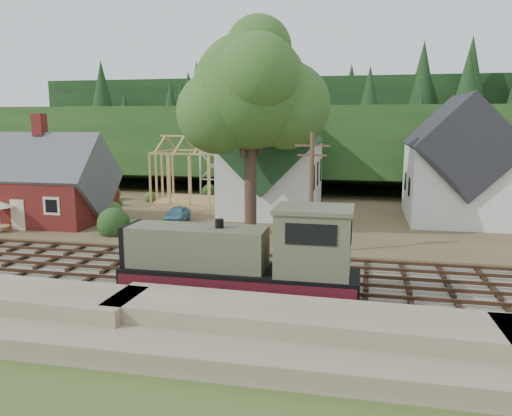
# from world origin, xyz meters

# --- Properties ---
(ground) EXTENTS (140.00, 140.00, 0.00)m
(ground) POSITION_xyz_m (0.00, 0.00, 0.00)
(ground) COLOR #384C1E
(ground) RESTS_ON ground
(embankment) EXTENTS (64.00, 5.00, 1.60)m
(embankment) POSITION_xyz_m (0.00, -8.50, 0.00)
(embankment) COLOR #7F7259
(embankment) RESTS_ON ground
(railroad_bed) EXTENTS (64.00, 11.00, 0.16)m
(railroad_bed) POSITION_xyz_m (0.00, 0.00, 0.08)
(railroad_bed) COLOR #726B5B
(railroad_bed) RESTS_ON ground
(village_flat) EXTENTS (64.00, 26.00, 0.30)m
(village_flat) POSITION_xyz_m (0.00, 18.00, 0.15)
(village_flat) COLOR brown
(village_flat) RESTS_ON ground
(hillside) EXTENTS (70.00, 28.96, 12.74)m
(hillside) POSITION_xyz_m (0.00, 42.00, 0.00)
(hillside) COLOR #1E3F19
(hillside) RESTS_ON ground
(ridge) EXTENTS (80.00, 20.00, 12.00)m
(ridge) POSITION_xyz_m (0.00, 58.00, 0.00)
(ridge) COLOR black
(ridge) RESTS_ON ground
(depot) EXTENTS (10.80, 7.41, 9.00)m
(depot) POSITION_xyz_m (-16.00, 11.00, 3.21)
(depot) COLOR #5A1416
(depot) RESTS_ON village_flat
(church) EXTENTS (8.40, 15.17, 13.00)m
(church) POSITION_xyz_m (2.00, 19.68, 5.18)
(church) COLOR silver
(church) RESTS_ON village_flat
(farmhouse) EXTENTS (8.40, 10.80, 10.60)m
(farmhouse) POSITION_xyz_m (18.00, 19.00, 4.87)
(farmhouse) COLOR silver
(farmhouse) RESTS_ON village_flat
(timber_frame) EXTENTS (8.20, 6.20, 6.99)m
(timber_frame) POSITION_xyz_m (-6.00, 22.00, 3.27)
(timber_frame) COLOR tan
(timber_frame) RESTS_ON village_flat
(lattice_tower) EXTENTS (3.20, 3.20, 12.12)m
(lattice_tower) POSITION_xyz_m (-6.00, 28.00, 10.03)
(lattice_tower) COLOR silver
(lattice_tower) RESTS_ON village_flat
(big_tree) EXTENTS (10.90, 8.40, 14.70)m
(big_tree) POSITION_xyz_m (2.17, 10.08, 10.22)
(big_tree) COLOR #38281E
(big_tree) RESTS_ON village_flat
(telegraph_pole_near) EXTENTS (2.20, 0.28, 8.00)m
(telegraph_pole_near) POSITION_xyz_m (7.00, 5.20, 4.25)
(telegraph_pole_near) COLOR #4C331E
(telegraph_pole_near) RESTS_ON ground
(locomotive) EXTENTS (11.49, 2.87, 4.61)m
(locomotive) POSITION_xyz_m (4.75, -3.00, 2.06)
(locomotive) COLOR black
(locomotive) RESTS_ON railroad_bed
(car_blue) EXTENTS (1.86, 4.01, 1.33)m
(car_blue) POSITION_xyz_m (-4.95, 12.87, 0.96)
(car_blue) COLOR #5291B1
(car_blue) RESTS_ON village_flat
(car_red) EXTENTS (5.06, 2.96, 1.32)m
(car_red) POSITION_xyz_m (20.19, 16.38, 0.96)
(car_red) COLOR #AC370D
(car_red) RESTS_ON village_flat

